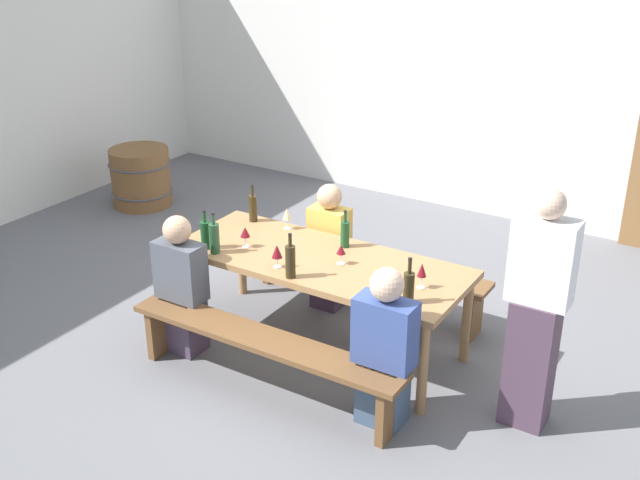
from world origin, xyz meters
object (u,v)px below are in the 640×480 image
(wine_glass_2, at_px, (277,252))
(wine_glass_4, at_px, (287,215))
(wine_glass_0, at_px, (341,250))
(wine_glass_3, at_px, (245,232))
(seated_guest_far_0, at_px, (329,249))
(bench_near, at_px, (263,348))
(standing_host, at_px, (536,316))
(bench_far, at_px, (366,268))
(seated_guest_near_1, at_px, (384,351))
(wine_bottle_2, at_px, (345,233))
(wine_bottle_3, at_px, (290,261))
(wine_barrel, at_px, (141,177))
(wine_glass_1, at_px, (422,271))
(wine_bottle_0, at_px, (409,287))
(tasting_table, at_px, (320,267))
(wine_bottle_1, at_px, (206,234))
(seated_guest_near_0, at_px, (182,288))
(wine_bottle_4, at_px, (253,208))
(wine_bottle_5, at_px, (214,238))

(wine_glass_2, bearing_deg, wine_glass_4, 118.13)
(wine_glass_0, height_order, wine_glass_3, wine_glass_3)
(seated_guest_far_0, bearing_deg, wine_glass_4, -43.92)
(bench_near, distance_m, wine_glass_0, 0.91)
(standing_host, bearing_deg, wine_glass_0, -3.65)
(bench_far, bearing_deg, seated_guest_near_1, -57.47)
(bench_near, relative_size, wine_bottle_2, 7.19)
(wine_bottle_3, bearing_deg, seated_guest_far_0, 105.23)
(wine_bottle_2, xyz_separation_m, standing_host, (1.61, -0.38, -0.06))
(bench_near, bearing_deg, wine_glass_0, 76.35)
(wine_barrel, bearing_deg, bench_near, -34.37)
(wine_glass_0, xyz_separation_m, wine_glass_2, (-0.37, -0.29, 0.01))
(wine_glass_1, relative_size, seated_guest_near_1, 0.17)
(wine_glass_3, relative_size, seated_guest_near_1, 0.15)
(wine_bottle_0, distance_m, wine_glass_2, 1.05)
(standing_host, bearing_deg, wine_glass_2, 5.98)
(tasting_table, height_order, wine_glass_0, wine_glass_0)
(bench_far, bearing_deg, wine_bottle_1, -128.79)
(wine_glass_1, relative_size, seated_guest_near_0, 0.17)
(wine_bottle_4, xyz_separation_m, seated_guest_near_1, (1.71, -0.93, -0.33))
(wine_bottle_3, bearing_deg, seated_guest_near_1, -14.27)
(tasting_table, height_order, seated_guest_far_0, seated_guest_far_0)
(wine_bottle_5, height_order, wine_glass_1, wine_bottle_5)
(tasting_table, bearing_deg, wine_glass_4, 146.98)
(wine_bottle_5, xyz_separation_m, wine_glass_3, (0.13, 0.21, -0.00))
(seated_guest_far_0, bearing_deg, tasting_table, 25.00)
(wine_glass_3, distance_m, standing_host, 2.26)
(wine_glass_0, relative_size, wine_barrel, 0.22)
(wine_bottle_1, relative_size, wine_glass_3, 1.85)
(wine_bottle_3, xyz_separation_m, seated_guest_far_0, (-0.26, 0.97, -0.35))
(wine_glass_0, relative_size, wine_glass_4, 0.87)
(wine_glass_1, distance_m, wine_glass_4, 1.42)
(wine_bottle_5, bearing_deg, wine_glass_4, 72.81)
(wine_bottle_2, height_order, wine_glass_0, wine_bottle_2)
(wine_bottle_2, distance_m, wine_glass_4, 0.58)
(bench_near, bearing_deg, wine_glass_4, 115.74)
(bench_near, relative_size, wine_bottle_4, 6.79)
(bench_far, relative_size, wine_glass_1, 11.42)
(wine_barrel, bearing_deg, wine_glass_3, -31.21)
(tasting_table, bearing_deg, wine_glass_0, -0.78)
(bench_near, height_order, seated_guest_far_0, seated_guest_far_0)
(bench_near, xyz_separation_m, bench_far, (0.00, 1.49, 0.00))
(wine_glass_3, distance_m, seated_guest_near_1, 1.56)
(wine_bottle_1, height_order, standing_host, standing_host)
(wine_glass_3, bearing_deg, seated_guest_near_0, -118.66)
(wine_bottle_3, height_order, wine_glass_3, wine_bottle_3)
(wine_bottle_5, distance_m, wine_glass_2, 0.55)
(wine_bottle_3, xyz_separation_m, seated_guest_near_0, (-0.84, -0.22, -0.35))
(bench_far, xyz_separation_m, seated_guest_far_0, (-0.28, -0.15, 0.17))
(wine_bottle_1, distance_m, wine_glass_3, 0.30)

